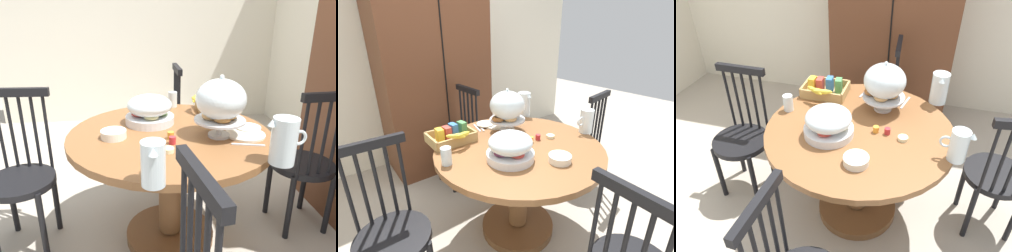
{
  "view_description": "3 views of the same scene",
  "coord_description": "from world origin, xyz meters",
  "views": [
    {
      "loc": [
        1.68,
        -0.11,
        1.38
      ],
      "look_at": [
        -0.05,
        0.1,
        0.74
      ],
      "focal_mm": 32.79,
      "sensor_mm": 36.0,
      "label": 1
    },
    {
      "loc": [
        -0.97,
        -1.05,
        1.52
      ],
      "look_at": [
        0.05,
        0.25,
        0.84
      ],
      "focal_mm": 26.32,
      "sensor_mm": 36.0,
      "label": 2
    },
    {
      "loc": [
        0.39,
        -1.48,
        1.9
      ],
      "look_at": [
        -0.05,
        0.1,
        0.74
      ],
      "focal_mm": 34.59,
      "sensor_mm": 36.0,
      "label": 3
    }
  ],
  "objects": [
    {
      "name": "ground_plane",
      "position": [
        0.0,
        0.0,
        0.0
      ],
      "size": [
        10.0,
        10.0,
        0.0
      ],
      "primitive_type": "plane",
      "color": "#A89E8E"
    },
    {
      "name": "wall_back",
      "position": [
        0.0,
        1.83,
        1.3
      ],
      "size": [
        4.8,
        0.06,
        2.6
      ],
      "primitive_type": "cube",
      "color": "silver",
      "rests_on": "ground_plane"
    },
    {
      "name": "wooden_armoire",
      "position": [
        0.05,
        1.5,
        0.98
      ],
      "size": [
        1.18,
        0.6,
        1.96
      ],
      "color": "brown",
      "rests_on": "ground_plane"
    },
    {
      "name": "dining_table",
      "position": [
        0.05,
        0.1,
        0.52
      ],
      "size": [
        1.17,
        1.17,
        0.74
      ],
      "color": "brown",
      "rests_on": "ground_plane"
    },
    {
      "name": "windsor_chair_by_cabinet",
      "position": [
        0.93,
        0.2,
        0.45
      ],
      "size": [
        0.4,
        0.4,
        0.97
      ],
      "color": "black",
      "rests_on": "ground_plane"
    },
    {
      "name": "windsor_chair_facing_door",
      "position": [
        0.02,
        0.98,
        0.45
      ],
      "size": [
        0.4,
        0.4,
        0.97
      ],
      "color": "black",
      "rests_on": "ground_plane"
    },
    {
      "name": "windsor_chair_far_side",
      "position": [
        -0.83,
        0.13,
        0.45
      ],
      "size": [
        0.4,
        0.4,
        0.97
      ],
      "color": "black",
      "rests_on": "ground_plane"
    },
    {
      "name": "pastry_stand_with_dome",
      "position": [
        0.15,
        0.36,
        0.94
      ],
      "size": [
        0.28,
        0.28,
        0.34
      ],
      "color": "silver",
      "rests_on": "dining_table"
    },
    {
      "name": "fruit_platter_covered",
      "position": [
        -0.11,
        -0.01,
        0.83
      ],
      "size": [
        0.3,
        0.3,
        0.18
      ],
      "color": "silver",
      "rests_on": "dining_table"
    },
    {
      "name": "orange_juice_pitcher",
      "position": [
        0.62,
        -0.04,
        0.82
      ],
      "size": [
        0.18,
        0.1,
        0.19
      ],
      "color": "silver",
      "rests_on": "dining_table"
    },
    {
      "name": "milk_pitcher",
      "position": [
        0.5,
        0.55,
        0.84
      ],
      "size": [
        0.11,
        0.2,
        0.22
      ],
      "color": "silver",
      "rests_on": "dining_table"
    },
    {
      "name": "cereal_basket",
      "position": [
        -0.29,
        0.45,
        0.79
      ],
      "size": [
        0.32,
        0.3,
        0.12
      ],
      "color": "tan",
      "rests_on": "dining_table"
    },
    {
      "name": "china_plate_large",
      "position": [
        0.15,
        0.51,
        0.75
      ],
      "size": [
        0.22,
        0.22,
        0.01
      ],
      "primitive_type": "cylinder",
      "color": "white",
      "rests_on": "dining_table"
    },
    {
      "name": "china_plate_small",
      "position": [
        0.07,
        0.55,
        0.76
      ],
      "size": [
        0.15,
        0.15,
        0.01
      ],
      "primitive_type": "cylinder",
      "color": "white",
      "rests_on": "china_plate_large"
    },
    {
      "name": "cereal_bowl",
      "position": [
        0.11,
        -0.22,
        0.76
      ],
      "size": [
        0.14,
        0.14,
        0.04
      ],
      "primitive_type": "cylinder",
      "color": "white",
      "rests_on": "dining_table"
    },
    {
      "name": "drinking_glass",
      "position": [
        -0.45,
        0.18,
        0.8
      ],
      "size": [
        0.06,
        0.06,
        0.11
      ],
      "primitive_type": "cylinder",
      "color": "silver",
      "rests_on": "dining_table"
    },
    {
      "name": "butter_dish",
      "position": [
        0.32,
        0.06,
        0.75
      ],
      "size": [
        0.06,
        0.06,
        0.02
      ],
      "primitive_type": "cylinder",
      "color": "beige",
      "rests_on": "dining_table"
    },
    {
      "name": "jam_jar_strawberry",
      "position": [
        0.22,
        0.09,
        0.76
      ],
      "size": [
        0.04,
        0.04,
        0.04
      ],
      "primitive_type": "cylinder",
      "color": "#B7282D",
      "rests_on": "dining_table"
    },
    {
      "name": "jam_jar_apricot",
      "position": [
        0.15,
        0.09,
        0.76
      ],
      "size": [
        0.04,
        0.04,
        0.04
      ],
      "primitive_type": "cylinder",
      "color": "orange",
      "rests_on": "dining_table"
    },
    {
      "name": "table_knife",
      "position": [
        0.02,
        0.54,
        0.74
      ],
      "size": [
        0.05,
        0.17,
        0.01
      ],
      "primitive_type": "cube",
      "rotation": [
        0.0,
        0.0,
        7.61
      ],
      "color": "silver",
      "rests_on": "dining_table"
    },
    {
      "name": "dinner_fork",
      "position": [
        -0.01,
        0.55,
        0.74
      ],
      "size": [
        0.05,
        0.17,
        0.01
      ],
      "primitive_type": "cube",
      "rotation": [
        0.0,
        0.0,
        7.61
      ],
      "color": "silver",
      "rests_on": "dining_table"
    },
    {
      "name": "soup_spoon",
      "position": [
        0.29,
        0.48,
        0.74
      ],
      "size": [
        0.05,
        0.17,
        0.01
      ],
      "primitive_type": "cube",
      "rotation": [
        0.0,
        0.0,
        7.61
      ],
      "color": "silver",
      "rests_on": "dining_table"
    }
  ]
}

